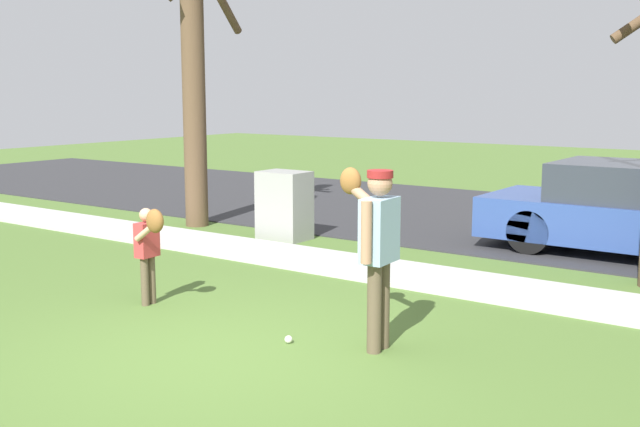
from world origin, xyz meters
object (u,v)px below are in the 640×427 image
at_px(person_child, 149,242).
at_px(baseball, 289,339).
at_px(person_adult, 376,238).
at_px(utility_cabinet, 284,205).
at_px(street_tree_far, 192,45).

bearing_deg(person_child, baseball, -7.04).
distance_m(person_adult, person_child, 2.81).
xyz_separation_m(baseball, utility_cabinet, (-3.21, 4.08, 0.51)).
bearing_deg(person_adult, street_tree_far, -35.77).
distance_m(person_adult, street_tree_far, 7.41).
bearing_deg(baseball, street_tree_far, 141.59).
bearing_deg(person_adult, utility_cabinet, -46.57).
bearing_deg(street_tree_far, person_child, -51.39).
xyz_separation_m(baseball, street_tree_far, (-5.25, 4.16, 3.10)).
bearing_deg(utility_cabinet, person_child, -73.33).
xyz_separation_m(utility_cabinet, street_tree_far, (-2.04, 0.09, 2.59)).
height_order(person_adult, utility_cabinet, person_adult).
xyz_separation_m(person_adult, street_tree_far, (-6.00, 3.82, 2.09)).
distance_m(person_adult, baseball, 1.30).
bearing_deg(street_tree_far, utility_cabinet, -2.47).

